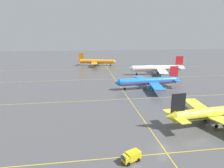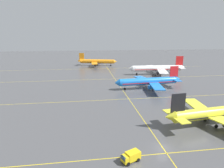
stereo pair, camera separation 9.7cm
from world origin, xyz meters
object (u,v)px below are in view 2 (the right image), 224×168
(airliner_front_gate, at_px, (215,113))
(airliner_third_row, at_px, (157,68))
(airliner_far_left_stand, at_px, (97,61))
(service_truck_red_van, at_px, (131,156))
(airliner_second_row, at_px, (149,81))

(airliner_front_gate, distance_m, airliner_third_row, 74.68)
(airliner_third_row, distance_m, airliner_far_left_stand, 58.90)
(airliner_front_gate, bearing_deg, airliner_far_left_stand, 103.29)
(service_truck_red_van, bearing_deg, airliner_far_left_stand, 89.57)
(airliner_front_gate, relative_size, airliner_third_row, 0.86)
(airliner_second_row, height_order, service_truck_red_van, airliner_second_row)
(airliner_third_row, relative_size, airliner_far_left_stand, 1.15)
(airliner_second_row, bearing_deg, service_truck_red_van, -112.16)
(airliner_front_gate, bearing_deg, service_truck_red_van, -154.58)
(airliner_second_row, height_order, airliner_third_row, airliner_third_row)
(airliner_second_row, relative_size, airliner_third_row, 0.89)
(service_truck_red_van, bearing_deg, airliner_second_row, 67.84)
(airliner_third_row, distance_m, service_truck_red_van, 96.21)
(service_truck_red_van, bearing_deg, airliner_front_gate, 25.42)
(airliner_second_row, bearing_deg, airliner_front_gate, -80.60)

